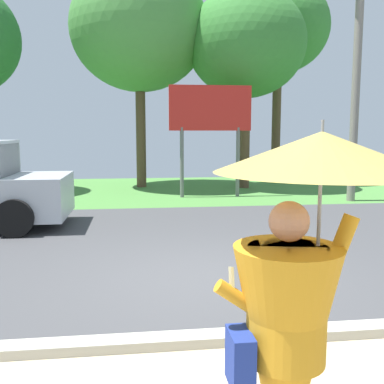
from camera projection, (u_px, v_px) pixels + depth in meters
The scene contains 7 objects.
ground_plane at pixel (185, 234), 9.33m from camera, with size 40.00×22.00×0.20m.
monk_pedestrian at pixel (296, 296), 2.47m from camera, with size 1.16×1.16×2.13m.
utility_pole at pixel (357, 60), 13.00m from camera, with size 1.80×0.24×7.90m.
roadside_billboard at pixel (210, 116), 14.05m from camera, with size 2.60×0.12×3.50m.
tree_center_back at pixel (279, 28), 17.94m from camera, with size 4.03×4.03×8.05m.
tree_right_mid at pixel (139, 29), 16.19m from camera, with size 4.98×4.98×8.04m.
tree_right_far at pixel (246, 44), 16.02m from camera, with size 4.25×4.25×7.13m.
Camera 1 is at (-1.01, -6.13, 2.07)m, focal length 42.02 mm.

